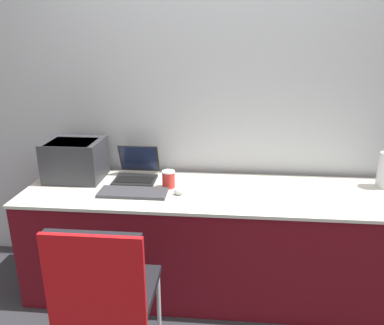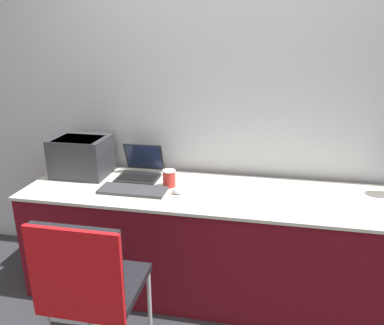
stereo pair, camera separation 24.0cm
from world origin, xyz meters
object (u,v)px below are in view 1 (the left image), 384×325
object	(u,v)px
coffee_cup	(169,179)
mouse	(179,192)
chair	(104,288)
external_keyboard	(133,193)
printer	(75,158)
laptop_left	(136,172)

from	to	relation	value
coffee_cup	mouse	size ratio (longest dim) A/B	1.83
coffee_cup	mouse	bearing A→B (deg)	-55.15
coffee_cup	chair	bearing A→B (deg)	-101.44
external_keyboard	mouse	distance (m)	0.29
external_keyboard	coffee_cup	bearing A→B (deg)	32.56
coffee_cup	chair	xyz separation A→B (m)	(-0.18, -0.87, -0.21)
printer	chair	world-z (taller)	printer
mouse	external_keyboard	bearing A→B (deg)	-176.53
external_keyboard	chair	size ratio (longest dim) A/B	0.47
printer	coffee_cup	size ratio (longest dim) A/B	3.32
coffee_cup	chair	size ratio (longest dim) A/B	0.12
laptop_left	mouse	world-z (taller)	laptop_left
printer	chair	size ratio (longest dim) A/B	0.41
printer	mouse	world-z (taller)	printer
external_keyboard	laptop_left	bearing A→B (deg)	98.11
printer	laptop_left	distance (m)	0.43
printer	external_keyboard	xyz separation A→B (m)	(0.46, -0.24, -0.14)
coffee_cup	laptop_left	bearing A→B (deg)	151.55
coffee_cup	printer	bearing A→B (deg)	171.25
printer	coffee_cup	distance (m)	0.68
printer	mouse	distance (m)	0.79
external_keyboard	chair	world-z (taller)	chair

